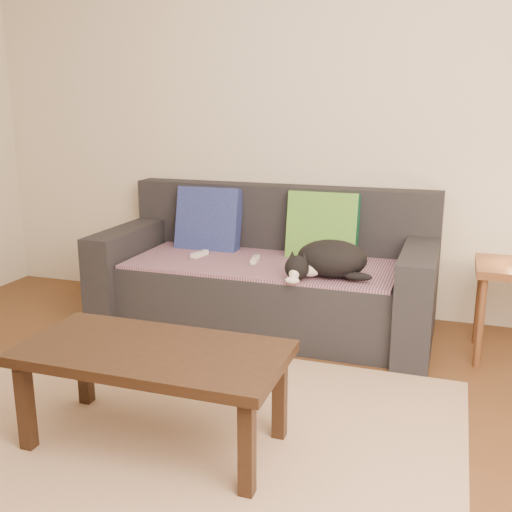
# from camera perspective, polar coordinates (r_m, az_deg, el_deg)

# --- Properties ---
(ground) EXTENTS (4.50, 4.50, 0.00)m
(ground) POSITION_cam_1_polar(r_m,az_deg,el_deg) (2.66, -9.80, -17.70)
(ground) COLOR brown
(ground) RESTS_ON ground
(back_wall) EXTENTS (4.50, 0.04, 2.60)m
(back_wall) POSITION_cam_1_polar(r_m,az_deg,el_deg) (4.12, 2.97, 12.86)
(back_wall) COLOR beige
(back_wall) RESTS_ON ground
(sofa) EXTENTS (2.10, 0.94, 0.87)m
(sofa) POSITION_cam_1_polar(r_m,az_deg,el_deg) (3.87, 1.06, -2.12)
(sofa) COLOR #232328
(sofa) RESTS_ON ground
(throw_blanket) EXTENTS (1.66, 0.74, 0.02)m
(throw_blanket) POSITION_cam_1_polar(r_m,az_deg,el_deg) (3.75, 0.64, -0.72)
(throw_blanket) COLOR #3D294E
(throw_blanket) RESTS_ON sofa
(cushion_navy) EXTENTS (0.44, 0.21, 0.45)m
(cushion_navy) POSITION_cam_1_polar(r_m,az_deg,el_deg) (4.11, -4.54, 3.41)
(cushion_navy) COLOR navy
(cushion_navy) RESTS_ON throw_blanket
(cushion_green) EXTENTS (0.45, 0.19, 0.46)m
(cushion_green) POSITION_cam_1_polar(r_m,az_deg,el_deg) (3.87, 6.36, 2.70)
(cushion_green) COLOR #0B4C33
(cushion_green) RESTS_ON throw_blanket
(cat) EXTENTS (0.49, 0.39, 0.21)m
(cat) POSITION_cam_1_polar(r_m,az_deg,el_deg) (3.42, 6.96, -0.35)
(cat) COLOR black
(cat) RESTS_ON throw_blanket
(wii_remote_a) EXTENTS (0.07, 0.15, 0.03)m
(wii_remote_a) POSITION_cam_1_polar(r_m,az_deg,el_deg) (3.90, -5.40, 0.18)
(wii_remote_a) COLOR white
(wii_remote_a) RESTS_ON throw_blanket
(wii_remote_b) EXTENTS (0.06, 0.15, 0.03)m
(wii_remote_b) POSITION_cam_1_polar(r_m,az_deg,el_deg) (3.74, -0.09, -0.35)
(wii_remote_b) COLOR white
(wii_remote_b) RESTS_ON throw_blanket
(rug) EXTENTS (2.50, 1.80, 0.01)m
(rug) POSITION_cam_1_polar(r_m,az_deg,el_deg) (2.77, -8.28, -16.10)
(rug) COLOR tan
(rug) RESTS_ON ground
(coffee_table) EXTENTS (1.09, 0.55, 0.44)m
(coffee_table) POSITION_cam_1_polar(r_m,az_deg,el_deg) (2.52, -9.79, -9.78)
(coffee_table) COLOR #321E13
(coffee_table) RESTS_ON rug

